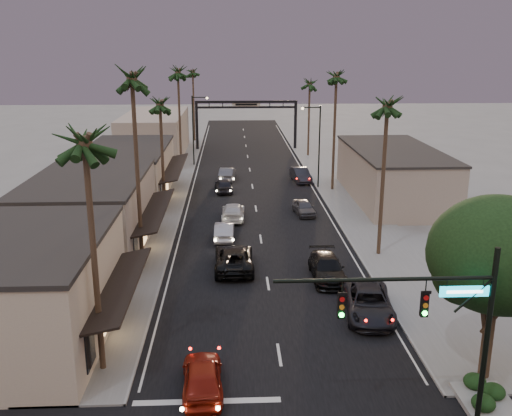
{
  "coord_description": "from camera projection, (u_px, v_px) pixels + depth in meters",
  "views": [
    {
      "loc": [
        -2.3,
        -15.6,
        15.02
      ],
      "look_at": [
        -0.37,
        28.44,
        2.5
      ],
      "focal_mm": 40.0,
      "sensor_mm": 36.0,
      "label": 1
    }
  ],
  "objects": [
    {
      "name": "streetlight_right",
      "position": [
        317.0,
        140.0,
        61.27
      ],
      "size": [
        2.13,
        0.3,
        9.0
      ],
      "color": "black",
      "rests_on": "ground"
    },
    {
      "name": "road",
      "position": [
        253.0,
        189.0,
        62.44
      ],
      "size": [
        14.0,
        120.0,
        0.02
      ],
      "primitive_type": "cube",
      "color": "black",
      "rests_on": "ground"
    },
    {
      "name": "oncoming_dgrey",
      "position": [
        224.0,
        185.0,
        60.87
      ],
      "size": [
        2.16,
        4.47,
        1.47
      ],
      "primitive_type": "imported",
      "rotation": [
        0.0,
        0.0,
        3.24
      ],
      "color": "black",
      "rests_on": "ground"
    },
    {
      "name": "palm_la",
      "position": [
        84.0,
        133.0,
        24.35
      ],
      "size": [
        3.2,
        3.2,
        13.2
      ],
      "color": "#38281C",
      "rests_on": "ground"
    },
    {
      "name": "palm_lb",
      "position": [
        132.0,
        73.0,
        36.31
      ],
      "size": [
        3.2,
        3.2,
        15.2
      ],
      "color": "#38281C",
      "rests_on": "ground"
    },
    {
      "name": "arch",
      "position": [
        246.0,
        112.0,
        84.95
      ],
      "size": [
        15.2,
        0.4,
        7.27
      ],
      "color": "black",
      "rests_on": "ground"
    },
    {
      "name": "traffic_signal",
      "position": [
        441.0,
        315.0,
        21.89
      ],
      "size": [
        8.51,
        0.22,
        7.8
      ],
      "color": "black",
      "rests_on": "ground"
    },
    {
      "name": "curbside_grey",
      "position": [
        304.0,
        207.0,
        52.68
      ],
      "size": [
        2.08,
        4.11,
        1.34
      ],
      "primitive_type": "imported",
      "rotation": [
        0.0,
        0.0,
        0.13
      ],
      "color": "#414145",
      "rests_on": "ground"
    },
    {
      "name": "curbside_black",
      "position": [
        327.0,
        268.0,
        38.04
      ],
      "size": [
        2.13,
        5.21,
        1.51
      ],
      "primitive_type": "imported",
      "rotation": [
        0.0,
        0.0,
        -0.0
      ],
      "color": "black",
      "rests_on": "ground"
    },
    {
      "name": "palm_far",
      "position": [
        193.0,
        70.0,
        90.67
      ],
      "size": [
        3.2,
        3.2,
        13.2
      ],
      "color": "#38281C",
      "rests_on": "ground"
    },
    {
      "name": "storefront_dist",
      "position": [
        155.0,
        135.0,
        80.29
      ],
      "size": [
        8.0,
        20.0,
        6.0
      ],
      "primitive_type": "cube",
      "color": "gray",
      "rests_on": "ground"
    },
    {
      "name": "sidewalk_right",
      "position": [
        328.0,
        174.0,
        69.55
      ],
      "size": [
        5.0,
        92.0,
        0.12
      ],
      "primitive_type": "cube",
      "color": "slate",
      "rests_on": "ground"
    },
    {
      "name": "streetlight_left",
      "position": [
        195.0,
        125.0,
        73.18
      ],
      "size": [
        2.13,
        0.3,
        9.0
      ],
      "color": "black",
      "rests_on": "ground"
    },
    {
      "name": "building_right",
      "position": [
        393.0,
        175.0,
        57.54
      ],
      "size": [
        8.0,
        18.0,
        5.0
      ],
      "primitive_type": "cube",
      "color": "gray",
      "rests_on": "ground"
    },
    {
      "name": "palm_rb",
      "position": [
        337.0,
        73.0,
        58.45
      ],
      "size": [
        3.2,
        3.2,
        14.2
      ],
      "color": "#38281C",
      "rests_on": "ground"
    },
    {
      "name": "oncoming_grey_far",
      "position": [
        227.0,
        174.0,
        66.17
      ],
      "size": [
        2.04,
        4.72,
        1.51
      ],
      "primitive_type": "imported",
      "rotation": [
        0.0,
        0.0,
        3.04
      ],
      "color": "#4E4F53",
      "rests_on": "ground"
    },
    {
      "name": "storefront_near",
      "position": [
        26.0,
        293.0,
        29.43
      ],
      "size": [
        8.0,
        12.0,
        5.5
      ],
      "primitive_type": "cube",
      "color": "#B9A68E",
      "rests_on": "ground"
    },
    {
      "name": "palm_rc",
      "position": [
        310.0,
        81.0,
        78.2
      ],
      "size": [
        3.2,
        3.2,
        12.2
      ],
      "color": "#38281C",
      "rests_on": "ground"
    },
    {
      "name": "palm_lc",
      "position": [
        160.0,
        100.0,
        50.57
      ],
      "size": [
        3.2,
        3.2,
        12.2
      ],
      "color": "#38281C",
      "rests_on": "ground"
    },
    {
      "name": "corner_tree",
      "position": [
        500.0,
        259.0,
        25.12
      ],
      "size": [
        6.2,
        6.2,
        8.8
      ],
      "color": "#38281C",
      "rests_on": "ground"
    },
    {
      "name": "ground",
      "position": [
        255.0,
        201.0,
        57.63
      ],
      "size": [
        200.0,
        200.0,
        0.0
      ],
      "primitive_type": "plane",
      "color": "slate",
      "rests_on": "ground"
    },
    {
      "name": "oncoming_silver",
      "position": [
        224.0,
        231.0,
        45.92
      ],
      "size": [
        1.6,
        4.33,
        1.41
      ],
      "primitive_type": "imported",
      "rotation": [
        0.0,
        0.0,
        3.12
      ],
      "color": "#A2A2A7",
      "rests_on": "ground"
    },
    {
      "name": "storefront_mid",
      "position": [
        90.0,
        216.0,
        42.88
      ],
      "size": [
        8.0,
        14.0,
        5.5
      ],
      "primitive_type": "cube",
      "color": "gray",
      "rests_on": "ground"
    },
    {
      "name": "oncoming_pickup",
      "position": [
        234.0,
        258.0,
        39.69
      ],
      "size": [
        2.67,
        5.75,
        1.59
      ],
      "primitive_type": "imported",
      "rotation": [
        0.0,
        0.0,
        3.15
      ],
      "color": "black",
      "rests_on": "ground"
    },
    {
      "name": "storefront_far",
      "position": [
        127.0,
        173.0,
        58.32
      ],
      "size": [
        8.0,
        16.0,
        5.0
      ],
      "primitive_type": "cube",
      "color": "#B9A68E",
      "rests_on": "ground"
    },
    {
      "name": "oncoming_white",
      "position": [
        233.0,
        211.0,
        51.23
      ],
      "size": [
        2.17,
        5.02,
        1.44
      ],
      "primitive_type": "imported",
      "rotation": [
        0.0,
        0.0,
        3.11
      ],
      "color": "#B7B7B7",
      "rests_on": "ground"
    },
    {
      "name": "planter",
      "position": [
        484.0,
        404.0,
        24.84
      ],
      "size": [
        2.2,
        2.6,
        0.24
      ],
      "primitive_type": "cube",
      "color": "gray",
      "rests_on": "ground"
    },
    {
      "name": "curbside_far",
      "position": [
        301.0,
        175.0,
        65.5
      ],
      "size": [
        2.24,
        4.93,
        1.57
      ],
      "primitive_type": "imported",
      "rotation": [
        0.0,
        0.0,
        0.13
      ],
      "color": "black",
      "rests_on": "ground"
    },
    {
      "name": "sidewalk_left",
      "position": [
        172.0,
        175.0,
        68.75
      ],
      "size": [
        5.0,
        92.0,
        0.12
      ],
      "primitive_type": "cube",
      "color": "slate",
      "rests_on": "ground"
    },
    {
      "name": "palm_ra",
      "position": [
        388.0,
        100.0,
        39.49
      ],
      "size": [
        3.2,
        3.2,
        13.2
      ],
      "color": "#38281C",
      "rests_on": "ground"
    },
    {
      "name": "palm_ld",
      "position": [
        178.0,
        69.0,
        68.29
      ],
      "size": [
        3.2,
        3.2,
        14.2
      ],
      "color": "#38281C",
      "rests_on": "ground"
    },
    {
      "name": "oncoming_red",
      "position": [
        203.0,
        376.0,
        25.55
      ],
      "size": [
        2.06,
        4.57,
        1.53
      ],
      "primitive_type": "imported",
      "rotation": [
        0.0,
        0.0,
        3.2
      ],
      "color": "maroon",
      "rests_on": "ground"
    },
    {
      "name": "curbside_near",
      "position": [
        369.0,
        303.0,
        32.81
      ],
      "size": [
        3.27,
        5.93,
        1.57
      ],
      "primitive_type": "imported",
      "rotation": [
        0.0,
        0.0,
        -0.12
      ],
      "color": "black",
      "rests_on": "ground"
    }
  ]
}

